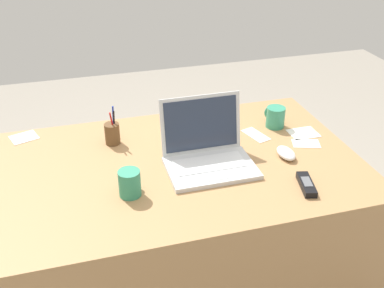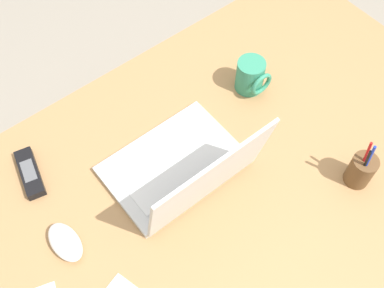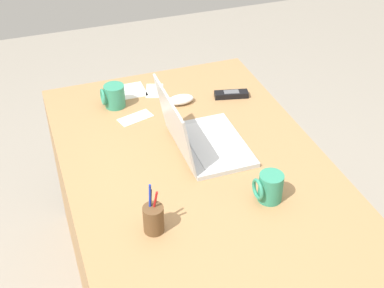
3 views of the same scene
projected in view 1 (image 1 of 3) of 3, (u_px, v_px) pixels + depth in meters
name	position (u px, v px, depth m)	size (l,w,h in m)	color
desk	(180.00, 234.00, 2.05)	(1.45, 0.92, 0.74)	#A87C4F
laptop	(208.00, 153.00, 1.83)	(0.34, 0.29, 0.25)	silver
computer_mouse	(286.00, 153.00, 1.90)	(0.06, 0.11, 0.04)	white
coffee_mug_white	(275.00, 117.00, 2.12)	(0.08, 0.10, 0.09)	#338C6B
coffee_mug_tall	(129.00, 183.00, 1.66)	(0.08, 0.09, 0.10)	#338C6B
cordless_phone	(306.00, 184.00, 1.71)	(0.08, 0.15, 0.03)	black
pen_holder	(112.00, 133.00, 1.98)	(0.06, 0.06, 0.17)	brown
paper_note_near_laptop	(306.00, 144.00, 2.00)	(0.12, 0.07, 0.00)	white
paper_note_left	(24.00, 137.00, 2.05)	(0.11, 0.10, 0.00)	white
paper_note_right	(256.00, 135.00, 2.07)	(0.06, 0.14, 0.00)	white
paper_note_front	(303.00, 133.00, 2.08)	(0.13, 0.10, 0.00)	white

